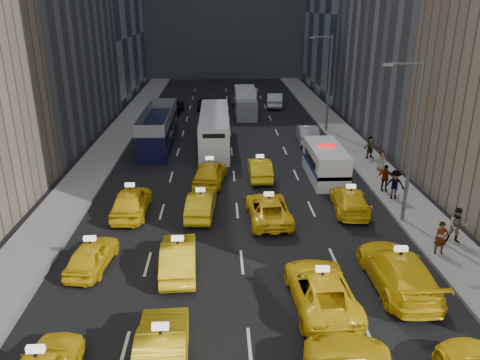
{
  "coord_description": "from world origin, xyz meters",
  "views": [
    {
      "loc": [
        -0.94,
        -11.58,
        11.62
      ],
      "look_at": [
        0.17,
        13.85,
        2.0
      ],
      "focal_mm": 35.0,
      "sensor_mm": 36.0,
      "label": 1
    }
  ],
  "objects_px": {
    "nypd_van": "(325,163)",
    "box_truck": "(245,103)",
    "city_bus": "(215,129)",
    "pedestrian_0": "(441,238)",
    "double_decker": "(158,129)"
  },
  "relations": [
    {
      "from": "double_decker",
      "to": "box_truck",
      "type": "height_order",
      "value": "double_decker"
    },
    {
      "from": "nypd_van",
      "to": "double_decker",
      "type": "bearing_deg",
      "value": 143.41
    },
    {
      "from": "nypd_van",
      "to": "box_truck",
      "type": "xyz_separation_m",
      "value": [
        -4.54,
        20.06,
        0.32
      ]
    },
    {
      "from": "city_bus",
      "to": "pedestrian_0",
      "type": "height_order",
      "value": "city_bus"
    },
    {
      "from": "box_truck",
      "to": "city_bus",
      "type": "bearing_deg",
      "value": -110.47
    },
    {
      "from": "nypd_van",
      "to": "double_decker",
      "type": "relative_size",
      "value": 0.54
    },
    {
      "from": "double_decker",
      "to": "box_truck",
      "type": "distance_m",
      "value": 13.99
    },
    {
      "from": "box_truck",
      "to": "nypd_van",
      "type": "bearing_deg",
      "value": -81.82
    },
    {
      "from": "city_bus",
      "to": "box_truck",
      "type": "bearing_deg",
      "value": 78.0
    },
    {
      "from": "nypd_van",
      "to": "pedestrian_0",
      "type": "distance_m",
      "value": 11.58
    },
    {
      "from": "double_decker",
      "to": "box_truck",
      "type": "bearing_deg",
      "value": 47.13
    },
    {
      "from": "box_truck",
      "to": "pedestrian_0",
      "type": "height_order",
      "value": "box_truck"
    },
    {
      "from": "double_decker",
      "to": "pedestrian_0",
      "type": "height_order",
      "value": "double_decker"
    },
    {
      "from": "nypd_van",
      "to": "city_bus",
      "type": "relative_size",
      "value": 0.51
    },
    {
      "from": "nypd_van",
      "to": "box_truck",
      "type": "bearing_deg",
      "value": 100.56
    }
  ]
}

